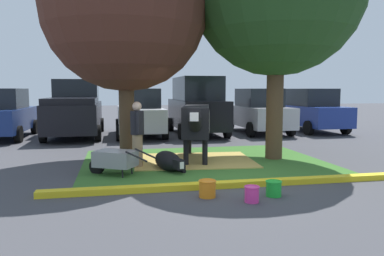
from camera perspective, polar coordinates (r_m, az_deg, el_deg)
ground_plane at (r=8.48m, az=4.09°, el=-7.66°), size 80.00×80.00×0.00m
grass_island at (r=10.31m, az=1.91°, el=-5.16°), size 6.47×5.02×0.02m
curb_yellow at (r=7.79m, az=6.50°, el=-8.44°), size 7.67×0.24×0.12m
hay_bedding at (r=10.42m, az=0.33°, el=-4.96°), size 3.39×2.66×0.04m
shade_tree_left at (r=10.55m, az=-10.14°, el=17.40°), size 4.39×4.39×6.32m
cow_holstein at (r=10.38m, az=0.66°, el=1.01°), size 1.23×3.08×1.56m
calf_lying at (r=9.21m, az=-3.58°, el=-5.05°), size 0.79×1.33×0.48m
person_handler at (r=9.55m, az=-8.30°, el=-0.66°), size 0.34×0.53×1.68m
wheelbarrow at (r=8.85m, az=-11.67°, el=-4.63°), size 1.53×1.15×0.63m
bucket_orange at (r=7.02m, az=2.34°, el=-9.12°), size 0.33×0.33×0.32m
bucket_pink at (r=6.80m, az=9.06°, el=-9.81°), size 0.28×0.28×0.29m
bucket_green at (r=7.24m, az=12.28°, el=-8.90°), size 0.31×0.31×0.29m
hatchback_white at (r=17.01m, az=-26.77°, el=1.87°), size 2.03×4.40×2.02m
pickup_truck_black at (r=16.68m, az=-17.28°, el=2.62°), size 2.23×5.40×2.42m
sedan_red at (r=16.17m, az=-7.93°, el=2.27°), size 2.03×4.40×2.02m
suv_black at (r=16.56m, az=0.73°, el=3.40°), size 2.13×4.60×2.52m
sedan_silver at (r=17.43m, az=10.07°, el=2.49°), size 2.03×4.40×2.02m
sedan_blue at (r=18.71m, az=17.63°, el=2.53°), size 2.03×4.40×2.02m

